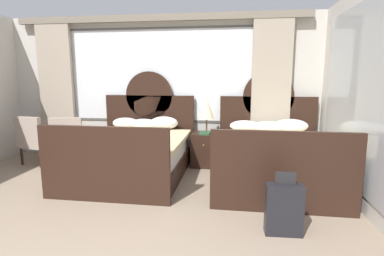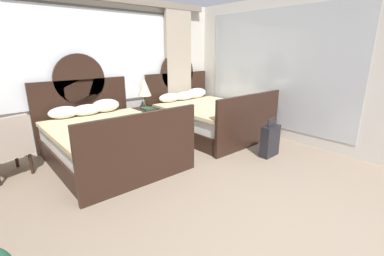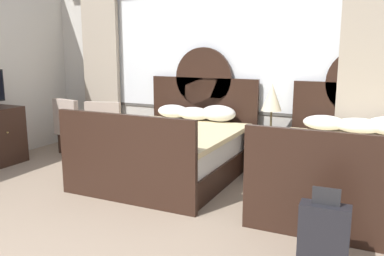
{
  "view_description": "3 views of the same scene",
  "coord_description": "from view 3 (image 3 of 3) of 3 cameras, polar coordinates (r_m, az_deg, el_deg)",
  "views": [
    {
      "loc": [
        1.45,
        -1.6,
        1.6
      ],
      "look_at": [
        0.86,
        2.42,
        0.89
      ],
      "focal_mm": 28.41,
      "sensor_mm": 36.0,
      "label": 1
    },
    {
      "loc": [
        -1.79,
        -0.96,
        1.73
      ],
      "look_at": [
        0.63,
        1.85,
        0.64
      ],
      "focal_mm": 24.95,
      "sensor_mm": 36.0,
      "label": 2
    },
    {
      "loc": [
        2.27,
        -1.6,
        1.66
      ],
      "look_at": [
        0.34,
        2.47,
        0.77
      ],
      "focal_mm": 38.03,
      "sensor_mm": 36.0,
      "label": 3
    }
  ],
  "objects": [
    {
      "name": "armchair_by_window_left",
      "position": [
        6.29,
        -11.83,
        0.06
      ],
      "size": [
        0.66,
        0.66,
        0.89
      ],
      "color": "#B29E8E",
      "rests_on": "ground_plane"
    },
    {
      "name": "nightstand_between_beds",
      "position": [
        5.59,
        10.59,
        -3.15
      ],
      "size": [
        0.46,
        0.49,
        0.59
      ],
      "color": "black",
      "rests_on": "ground_plane"
    },
    {
      "name": "book_on_nightstand",
      "position": [
        5.43,
        10.5,
        -0.19
      ],
      "size": [
        0.18,
        0.26,
        0.03
      ],
      "color": "#285133",
      "rests_on": "nightstand_between_beds"
    },
    {
      "name": "suitcase_on_floor",
      "position": [
        3.31,
        17.97,
        -14.36
      ],
      "size": [
        0.37,
        0.17,
        0.66
      ],
      "color": "black",
      "rests_on": "ground_plane"
    },
    {
      "name": "wall_back_window",
      "position": [
        6.11,
        3.58,
        8.93
      ],
      "size": [
        5.89,
        0.22,
        2.7
      ],
      "color": "beige",
      "rests_on": "ground_plane"
    },
    {
      "name": "table_lamp_on_nightstand",
      "position": [
        5.46,
        11.13,
        4.19
      ],
      "size": [
        0.27,
        0.27,
        0.61
      ],
      "color": "brown",
      "rests_on": "nightstand_between_beds"
    },
    {
      "name": "bed_near_window",
      "position": [
        5.35,
        -2.68,
        -2.83
      ],
      "size": [
        1.7,
        2.15,
        1.67
      ],
      "color": "black",
      "rests_on": "ground_plane"
    },
    {
      "name": "bed_near_mirror",
      "position": [
        4.76,
        21.39,
        -5.4
      ],
      "size": [
        1.7,
        2.15,
        1.67
      ],
      "color": "black",
      "rests_on": "ground_plane"
    },
    {
      "name": "armchair_by_window_centre",
      "position": [
        6.69,
        -16.19,
        0.51
      ],
      "size": [
        0.62,
        0.62,
        0.89
      ],
      "color": "#B29E8E",
      "rests_on": "ground_plane"
    }
  ]
}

